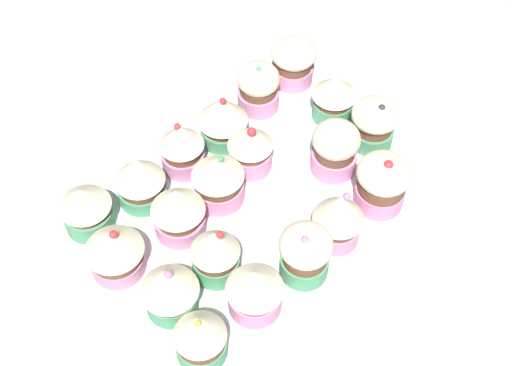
{
  "coord_description": "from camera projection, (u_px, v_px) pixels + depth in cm",
  "views": [
    {
      "loc": [
        34.34,
        34.99,
        68.31
      ],
      "look_at": [
        0.0,
        0.0,
        4.2
      ],
      "focal_mm": 48.58,
      "sensor_mm": 36.0,
      "label": 1
    }
  ],
  "objects": [
    {
      "name": "cupcake_9",
      "position": [
        178.0,
        210.0,
        0.77
      ],
      "size": [
        6.21,
        6.21,
        7.44
      ],
      "color": "pink",
      "rests_on": "baking_tray"
    },
    {
      "name": "cupcake_2",
      "position": [
        223.0,
        118.0,
        0.86
      ],
      "size": [
        6.32,
        6.32,
        7.71
      ],
      "color": "#4C9E6B",
      "rests_on": "baking_tray"
    },
    {
      "name": "cupcake_17",
      "position": [
        305.0,
        252.0,
        0.74
      ],
      "size": [
        5.82,
        5.82,
        7.65
      ],
      "color": "#4C9E6B",
      "rests_on": "baking_tray"
    },
    {
      "name": "cupcake_1",
      "position": [
        258.0,
        87.0,
        0.9
      ],
      "size": [
        5.54,
        5.54,
        7.19
      ],
      "color": "pink",
      "rests_on": "baking_tray"
    },
    {
      "name": "cupcake_3",
      "position": [
        182.0,
        147.0,
        0.83
      ],
      "size": [
        5.5,
        5.5,
        7.52
      ],
      "color": "pink",
      "rests_on": "baking_tray"
    },
    {
      "name": "cupcake_6",
      "position": [
        334.0,
        97.0,
        0.88
      ],
      "size": [
        5.79,
        5.79,
        6.85
      ],
      "color": "#4C9E6B",
      "rests_on": "baking_tray"
    },
    {
      "name": "cupcake_5",
      "position": [
        86.0,
        207.0,
        0.78
      ],
      "size": [
        6.01,
        6.01,
        6.61
      ],
      "color": "#4C9E6B",
      "rests_on": "baking_tray"
    },
    {
      "name": "cupcake_4",
      "position": [
        140.0,
        179.0,
        0.8
      ],
      "size": [
        5.95,
        5.95,
        7.13
      ],
      "color": "#4C9E6B",
      "rests_on": "baking_tray"
    },
    {
      "name": "cupcake_7",
      "position": [
        250.0,
        147.0,
        0.83
      ],
      "size": [
        5.57,
        5.57,
        7.33
      ],
      "color": "pink",
      "rests_on": "baking_tray"
    },
    {
      "name": "baking_tray",
      "position": [
        256.0,
        201.0,
        0.84
      ],
      "size": [
        45.69,
        32.16,
        1.2
      ],
      "color": "silver",
      "rests_on": "ground_plane"
    },
    {
      "name": "cupcake_18",
      "position": [
        255.0,
        289.0,
        0.72
      ],
      "size": [
        6.16,
        6.16,
        6.99
      ],
      "color": "pink",
      "rests_on": "baking_tray"
    },
    {
      "name": "cupcake_16",
      "position": [
        339.0,
        217.0,
        0.76
      ],
      "size": [
        5.83,
        5.83,
        8.29
      ],
      "color": "pink",
      "rests_on": "baking_tray"
    },
    {
      "name": "cupcake_11",
      "position": [
        374.0,
        123.0,
        0.86
      ],
      "size": [
        5.96,
        5.96,
        7.01
      ],
      "color": "#4C9E6B",
      "rests_on": "baking_tray"
    },
    {
      "name": "ground_plane",
      "position": [
        256.0,
        211.0,
        0.85
      ],
      "size": [
        180.0,
        180.0,
        3.0
      ],
      "primitive_type": "cube",
      "color": "beige"
    },
    {
      "name": "cupcake_15",
      "position": [
        382.0,
        182.0,
        0.8
      ],
      "size": [
        6.35,
        6.35,
        7.77
      ],
      "color": "pink",
      "rests_on": "baking_tray"
    },
    {
      "name": "cupcake_12",
      "position": [
        335.0,
        148.0,
        0.83
      ],
      "size": [
        5.82,
        5.82,
        7.38
      ],
      "color": "pink",
      "rests_on": "baking_tray"
    },
    {
      "name": "cupcake_8",
      "position": [
        218.0,
        178.0,
        0.8
      ],
      "size": [
        6.26,
        6.26,
        7.4
      ],
      "color": "pink",
      "rests_on": "baking_tray"
    },
    {
      "name": "cupcake_13",
      "position": [
        215.0,
        252.0,
        0.74
      ],
      "size": [
        5.45,
        5.45,
        7.73
      ],
      "color": "#4C9E6B",
      "rests_on": "baking_tray"
    },
    {
      "name": "napkin",
      "position": [
        388.0,
        56.0,
        1.0
      ],
      "size": [
        17.52,
        19.02,
        0.6
      ],
      "primitive_type": "cube",
      "rotation": [
        0.0,
        0.0,
        -0.3
      ],
      "color": "white",
      "rests_on": "ground_plane"
    },
    {
      "name": "cupcake_14",
      "position": [
        169.0,
        288.0,
        0.71
      ],
      "size": [
        6.26,
        6.26,
        7.66
      ],
      "color": "#4C9E6B",
      "rests_on": "baking_tray"
    },
    {
      "name": "cupcake_19",
      "position": [
        200.0,
        335.0,
        0.68
      ],
      "size": [
        5.46,
        5.46,
        7.63
      ],
      "color": "#4C9E6B",
      "rests_on": "baking_tray"
    },
    {
      "name": "cupcake_10",
      "position": [
        114.0,
        250.0,
        0.74
      ],
      "size": [
        6.54,
        6.54,
        7.24
      ],
      "color": "pink",
      "rests_on": "baking_tray"
    },
    {
      "name": "cupcake_0",
      "position": [
        293.0,
        61.0,
        0.93
      ],
      "size": [
        6.05,
        6.05,
        6.59
      ],
      "color": "pink",
      "rests_on": "baking_tray"
    }
  ]
}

